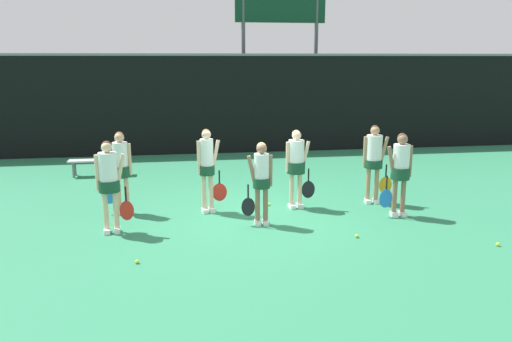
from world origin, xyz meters
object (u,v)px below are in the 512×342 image
object	(u,v)px
player_6	(374,157)
tennis_ball_3	(266,208)
player_0	(109,179)
tennis_ball_2	(357,236)
bench_courtside	(98,162)
player_2	(400,167)
tennis_ball_4	(269,204)
tennis_ball_1	(498,244)
player_1	(261,177)
scoreboard	(280,18)
player_5	(296,162)
player_3	(121,166)
player_4	(207,165)
tennis_ball_0	(137,262)

from	to	relation	value
player_6	tennis_ball_3	xyz separation A→B (m)	(-2.51, -0.19, -1.04)
player_0	tennis_ball_2	size ratio (longest dim) A/B	26.90
player_0	tennis_ball_2	distance (m)	4.74
tennis_ball_3	bench_courtside	bearing A→B (deg)	136.43
player_2	tennis_ball_2	xyz separation A→B (m)	(-1.30, -1.13, -1.01)
bench_courtside	player_6	distance (m)	7.62
tennis_ball_4	tennis_ball_1	bearing A→B (deg)	-40.35
player_1	player_6	bearing A→B (deg)	24.56
tennis_ball_1	scoreboard	bearing A→B (deg)	99.05
bench_courtside	player_1	size ratio (longest dim) A/B	0.98
bench_courtside	player_5	distance (m)	6.17
scoreboard	player_6	xyz separation A→B (m)	(0.56, -8.11, -3.59)
tennis_ball_4	player_5	bearing A→B (deg)	-20.97
bench_courtside	scoreboard	bearing A→B (deg)	36.15
player_3	tennis_ball_4	size ratio (longest dim) A/B	25.70
player_2	player_6	size ratio (longest dim) A/B	0.98
tennis_ball_1	tennis_ball_3	bearing A→B (deg)	143.50
tennis_ball_1	player_2	bearing A→B (deg)	118.12
player_2	player_4	xyz separation A→B (m)	(-3.93, 0.88, 0.00)
tennis_ball_1	tennis_ball_2	distance (m)	2.45
player_6	tennis_ball_1	distance (m)	3.33
player_6	tennis_ball_2	xyz separation A→B (m)	(-1.13, -2.14, -1.04)
tennis_ball_0	tennis_ball_2	distance (m)	3.99
scoreboard	player_5	bearing A→B (deg)	-98.70
scoreboard	tennis_ball_3	xyz separation A→B (m)	(-1.95, -8.29, -4.63)
scoreboard	player_3	distance (m)	10.16
bench_courtside	tennis_ball_0	size ratio (longest dim) A/B	24.49
player_4	tennis_ball_4	distance (m)	1.72
tennis_ball_2	scoreboard	bearing A→B (deg)	86.84
player_3	player_5	distance (m)	3.76
scoreboard	player_0	bearing A→B (deg)	-118.79
player_6	tennis_ball_4	distance (m)	2.61
scoreboard	tennis_ball_0	size ratio (longest dim) A/B	90.60
scoreboard	bench_courtside	xyz separation A→B (m)	(-6.06, -4.39, -4.26)
player_6	tennis_ball_2	bearing A→B (deg)	-110.27
player_0	player_3	size ratio (longest dim) A/B	1.01
player_3	tennis_ball_0	bearing A→B (deg)	-76.01
bench_courtside	player_3	size ratio (longest dim) A/B	0.92
tennis_ball_3	player_0	bearing A→B (deg)	-162.86
tennis_ball_3	tennis_ball_4	distance (m)	0.33
player_4	tennis_ball_1	xyz separation A→B (m)	(4.96, -2.80, -1.01)
player_1	tennis_ball_2	world-z (taller)	player_1
player_1	player_5	bearing A→B (deg)	49.59
player_0	player_3	world-z (taller)	player_0
player_5	player_6	bearing A→B (deg)	-4.91
scoreboard	tennis_ball_4	bearing A→B (deg)	-102.91
scoreboard	player_0	distance (m)	11.17
player_1	tennis_ball_3	size ratio (longest dim) A/B	24.58
player_1	scoreboard	bearing A→B (deg)	78.98
tennis_ball_0	tennis_ball_3	size ratio (longest dim) A/B	0.98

